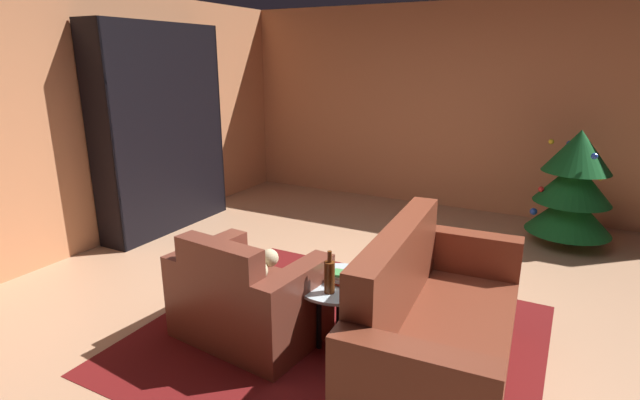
{
  "coord_description": "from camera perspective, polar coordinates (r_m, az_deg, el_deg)",
  "views": [
    {
      "loc": [
        1.3,
        -3.09,
        1.92
      ],
      "look_at": [
        -0.31,
        -0.04,
        0.91
      ],
      "focal_mm": 27.29,
      "sensor_mm": 36.0,
      "label": 1
    }
  ],
  "objects": [
    {
      "name": "book_stack_on_table",
      "position": [
        3.32,
        3.03,
        -9.13
      ],
      "size": [
        0.23,
        0.17,
        0.08
      ],
      "color": "red",
      "rests_on": "coffee_table"
    },
    {
      "name": "ground_plane",
      "position": [
        3.86,
        4.45,
        -13.48
      ],
      "size": [
        7.77,
        7.77,
        0.0
      ],
      "primitive_type": "plane",
      "color": "tan"
    },
    {
      "name": "bookshelf_unit",
      "position": [
        5.83,
        -17.25,
        8.0
      ],
      "size": [
        0.37,
        1.64,
        2.28
      ],
      "color": "black",
      "rests_on": "ground"
    },
    {
      "name": "wall_left",
      "position": [
        5.37,
        -26.86,
        7.95
      ],
      "size": [
        0.06,
        6.6,
        2.59
      ],
      "primitive_type": "cube",
      "color": "tan",
      "rests_on": "ground"
    },
    {
      "name": "decorated_tree",
      "position": [
        5.67,
        27.57,
        1.38
      ],
      "size": [
        0.85,
        0.85,
        1.23
      ],
      "color": "brown",
      "rests_on": "ground"
    },
    {
      "name": "coffee_table",
      "position": [
        3.38,
        2.29,
        -10.3
      ],
      "size": [
        0.63,
        0.63,
        0.45
      ],
      "color": "black",
      "rests_on": "ground"
    },
    {
      "name": "armchair_red",
      "position": [
        3.52,
        -8.52,
        -11.44
      ],
      "size": [
        1.04,
        0.8,
        0.79
      ],
      "color": "brown",
      "rests_on": "ground"
    },
    {
      "name": "bottle_on_table",
      "position": [
        3.17,
        1.12,
        -8.93
      ],
      "size": [
        0.07,
        0.07,
        0.29
      ],
      "color": "#5A2B10",
      "rests_on": "coffee_table"
    },
    {
      "name": "wall_back",
      "position": [
        6.52,
        16.46,
        10.21
      ],
      "size": [
        6.15,
        0.06,
        2.59
      ],
      "primitive_type": "cube",
      "color": "tan",
      "rests_on": "ground"
    },
    {
      "name": "couch_red",
      "position": [
        3.07,
        13.23,
        -15.24
      ],
      "size": [
        0.85,
        1.76,
        0.97
      ],
      "color": "brown",
      "rests_on": "ground"
    },
    {
      "name": "area_rug",
      "position": [
        3.6,
        2.07,
        -15.81
      ],
      "size": [
        2.68,
        2.41,
        0.01
      ],
      "primitive_type": "cube",
      "color": "#611212",
      "rests_on": "ground"
    }
  ]
}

